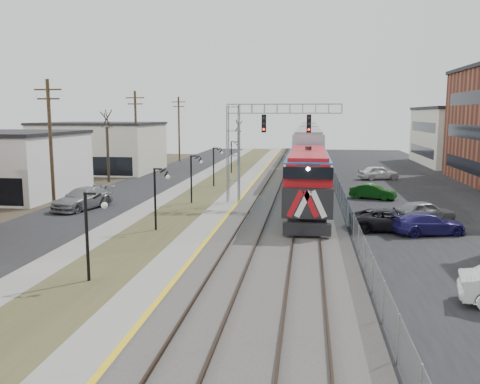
# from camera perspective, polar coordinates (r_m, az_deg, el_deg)

# --- Properties ---
(ground) EXTENTS (160.00, 160.00, 0.00)m
(ground) POSITION_cam_1_polar(r_m,az_deg,el_deg) (15.46, -15.04, -19.85)
(ground) COLOR #473D2D
(ground) RESTS_ON ground
(street_west) EXTENTS (7.00, 120.00, 0.04)m
(street_west) POSITION_cam_1_polar(r_m,az_deg,el_deg) (50.93, -11.91, 0.30)
(street_west) COLOR black
(street_west) RESTS_ON ground
(sidewalk) EXTENTS (2.00, 120.00, 0.08)m
(sidewalk) POSITION_cam_1_polar(r_m,az_deg,el_deg) (49.61, -7.01, 0.22)
(sidewalk) COLOR gray
(sidewalk) RESTS_ON ground
(grass_median) EXTENTS (4.00, 120.00, 0.06)m
(grass_median) POSITION_cam_1_polar(r_m,az_deg,el_deg) (48.95, -3.61, 0.14)
(grass_median) COLOR #414524
(grass_median) RESTS_ON ground
(platform) EXTENTS (2.00, 120.00, 0.24)m
(platform) POSITION_cam_1_polar(r_m,az_deg,el_deg) (48.44, -0.13, 0.18)
(platform) COLOR gray
(platform) RESTS_ON ground
(ballast_bed) EXTENTS (8.00, 120.00, 0.20)m
(ballast_bed) POSITION_cam_1_polar(r_m,az_deg,el_deg) (48.03, 5.79, 0.04)
(ballast_bed) COLOR #595651
(ballast_bed) RESTS_ON ground
(parking_lot) EXTENTS (16.00, 120.00, 0.04)m
(parking_lot) POSITION_cam_1_polar(r_m,az_deg,el_deg) (49.16, 19.91, -0.34)
(parking_lot) COLOR black
(parking_lot) RESTS_ON ground
(platform_edge) EXTENTS (0.24, 120.00, 0.01)m
(platform_edge) POSITION_cam_1_polar(r_m,az_deg,el_deg) (48.31, 0.91, 0.30)
(platform_edge) COLOR gold
(platform_edge) RESTS_ON platform
(track_near) EXTENTS (1.58, 120.00, 0.15)m
(track_near) POSITION_cam_1_polar(r_m,az_deg,el_deg) (48.11, 3.42, 0.29)
(track_near) COLOR #2D2119
(track_near) RESTS_ON ballast_bed
(track_far) EXTENTS (1.58, 120.00, 0.15)m
(track_far) POSITION_cam_1_polar(r_m,az_deg,el_deg) (47.98, 7.59, 0.21)
(track_far) COLOR #2D2119
(track_far) RESTS_ON ballast_bed
(train) EXTENTS (3.00, 85.85, 5.33)m
(train) POSITION_cam_1_polar(r_m,az_deg,el_deg) (73.67, 7.68, 5.22)
(train) COLOR #145FA6
(train) RESTS_ON ground
(signal_gantry) EXTENTS (9.00, 1.07, 8.15)m
(signal_gantry) POSITION_cam_1_polar(r_m,az_deg,el_deg) (40.72, 1.64, 6.28)
(signal_gantry) COLOR gray
(signal_gantry) RESTS_ON ground
(lampposts) EXTENTS (0.14, 62.14, 4.00)m
(lampposts) POSITION_cam_1_polar(r_m,az_deg,el_deg) (32.61, -9.36, -0.78)
(lampposts) COLOR black
(lampposts) RESTS_ON ground
(utility_poles) EXTENTS (0.28, 80.28, 10.00)m
(utility_poles) POSITION_cam_1_polar(r_m,az_deg,el_deg) (42.52, -20.48, 5.05)
(utility_poles) COLOR #4C3823
(utility_poles) RESTS_ON ground
(fence) EXTENTS (0.04, 120.00, 1.60)m
(fence) POSITION_cam_1_polar(r_m,az_deg,el_deg) (47.99, 10.82, 0.76)
(fence) COLOR gray
(fence) RESTS_ON ground
(bare_trees) EXTENTS (12.30, 42.30, 5.95)m
(bare_trees) POSITION_cam_1_polar(r_m,az_deg,el_deg) (54.68, -11.79, 3.70)
(bare_trees) COLOR #382D23
(bare_trees) RESTS_ON ground
(car_lot_c) EXTENTS (5.10, 2.59, 1.38)m
(car_lot_c) POSITION_cam_1_polar(r_m,az_deg,el_deg) (33.42, 16.47, -3.08)
(car_lot_c) COLOR black
(car_lot_c) RESTS_ON ground
(car_lot_d) EXTENTS (4.81, 2.96, 1.30)m
(car_lot_d) POSITION_cam_1_polar(r_m,az_deg,el_deg) (33.13, 20.38, -3.44)
(car_lot_d) COLOR navy
(car_lot_d) RESTS_ON ground
(car_lot_e) EXTENTS (4.64, 3.33, 1.47)m
(car_lot_e) POSITION_cam_1_polar(r_m,az_deg,el_deg) (36.88, 19.96, -2.09)
(car_lot_e) COLOR gray
(car_lot_e) RESTS_ON ground
(car_lot_f) EXTENTS (4.10, 2.59, 1.28)m
(car_lot_f) POSITION_cam_1_polar(r_m,az_deg,el_deg) (45.47, 14.70, -0.01)
(car_lot_f) COLOR #0B390C
(car_lot_f) RESTS_ON ground
(car_street_b) EXTENTS (3.75, 6.02, 1.63)m
(car_street_b) POSITION_cam_1_polar(r_m,az_deg,el_deg) (41.21, -17.26, -0.76)
(car_street_b) COLOR gray
(car_street_b) RESTS_ON ground
(car_lot_g) EXTENTS (4.87, 3.21, 1.54)m
(car_lot_g) POSITION_cam_1_polar(r_m,az_deg,el_deg) (59.28, 15.28, 2.07)
(car_lot_g) COLOR white
(car_lot_g) RESTS_ON ground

